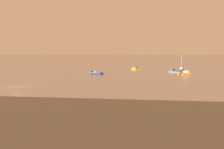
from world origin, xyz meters
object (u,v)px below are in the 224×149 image
object	(u,v)px
sailboat_moored_0	(182,70)
motorboat_moored_2	(186,74)
motorboat_moored_3	(174,72)
motorboat_moored_1	(95,73)
motorboat_moored_5	(135,69)

from	to	relation	value
sailboat_moored_0	motorboat_moored_2	xyz separation A→B (m)	(-0.44, -17.74, 0.03)
motorboat_moored_2	motorboat_moored_3	world-z (taller)	motorboat_moored_2
sailboat_moored_0	motorboat_moored_3	distance (m)	10.75
motorboat_moored_1	motorboat_moored_5	distance (m)	22.45
sailboat_moored_0	motorboat_moored_2	bearing A→B (deg)	17.25
motorboat_moored_3	motorboat_moored_1	bearing A→B (deg)	66.98
motorboat_moored_5	motorboat_moored_3	bearing A→B (deg)	73.53
sailboat_moored_0	motorboat_moored_5	distance (m)	15.32
motorboat_moored_1	motorboat_moored_2	xyz separation A→B (m)	(24.73, 1.48, 0.06)
sailboat_moored_0	motorboat_moored_3	bearing A→B (deg)	1.25
sailboat_moored_0	motorboat_moored_1	world-z (taller)	sailboat_moored_0
motorboat_moored_2	motorboat_moored_3	size ratio (longest dim) A/B	1.01
motorboat_moored_1	motorboat_moored_5	world-z (taller)	motorboat_moored_5
sailboat_moored_0	motorboat_moored_5	size ratio (longest dim) A/B	1.01
motorboat_moored_1	motorboat_moored_5	xyz separation A→B (m)	(9.89, 20.16, 0.04)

